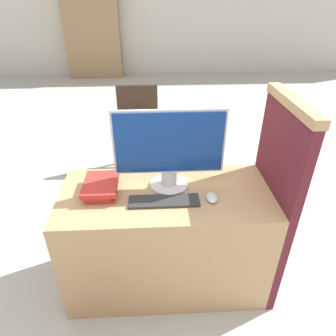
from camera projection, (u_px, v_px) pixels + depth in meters
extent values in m
plane|color=#B2B2AD|center=(168.00, 314.00, 1.93)|extent=(20.00, 20.00, 0.00)
cube|color=beige|center=(153.00, 8.00, 6.58)|extent=(12.00, 0.06, 2.80)
cube|color=tan|center=(166.00, 239.00, 1.99)|extent=(1.28, 0.60, 0.75)
cube|color=#5B1E28|center=(271.00, 204.00, 1.89)|extent=(0.05, 0.60, 1.27)
cube|color=tan|center=(293.00, 103.00, 1.54)|extent=(0.07, 0.60, 0.05)
cylinder|color=silver|center=(169.00, 184.00, 1.85)|extent=(0.24, 0.24, 0.02)
cylinder|color=silver|center=(169.00, 177.00, 1.82)|extent=(0.10, 0.10, 0.09)
cube|color=silver|center=(169.00, 142.00, 1.71)|extent=(0.65, 0.01, 0.39)
cube|color=navy|center=(169.00, 143.00, 1.70)|extent=(0.62, 0.02, 0.37)
cube|color=#2D2D2D|center=(164.00, 201.00, 1.71)|extent=(0.41, 0.11, 0.02)
ellipsoid|color=silver|center=(212.00, 198.00, 1.73)|extent=(0.06, 0.10, 0.03)
cube|color=#B72D28|center=(102.00, 192.00, 1.79)|extent=(0.17, 0.22, 0.02)
cube|color=#B72D28|center=(100.00, 189.00, 1.77)|extent=(0.15, 0.22, 0.02)
cube|color=#B72D28|center=(101.00, 184.00, 1.77)|extent=(0.20, 0.26, 0.03)
cylinder|color=#38281E|center=(121.00, 164.00, 3.19)|extent=(0.04, 0.04, 0.39)
cylinder|color=#38281E|center=(157.00, 163.00, 3.20)|extent=(0.04, 0.04, 0.39)
cylinder|color=#38281E|center=(124.00, 148.00, 3.51)|extent=(0.04, 0.04, 0.39)
cylinder|color=#38281E|center=(156.00, 147.00, 3.53)|extent=(0.04, 0.04, 0.39)
cube|color=#38281E|center=(138.00, 137.00, 3.24)|extent=(0.44, 0.44, 0.05)
cube|color=#38281E|center=(138.00, 107.00, 3.27)|extent=(0.44, 0.04, 0.49)
cube|color=#9E7A56|center=(92.00, 31.00, 6.52)|extent=(1.18, 0.32, 1.98)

